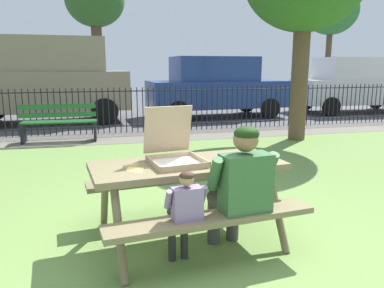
% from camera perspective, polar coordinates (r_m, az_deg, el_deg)
% --- Properties ---
extents(ground, '(28.00, 10.77, 0.02)m').
position_cam_1_polar(ground, '(4.60, -3.41, -9.78)').
color(ground, '#709348').
extents(cobblestone_walkway, '(28.00, 1.40, 0.01)m').
position_cam_1_polar(cobblestone_walkway, '(9.08, -8.95, 0.96)').
color(cobblestone_walkway, slate).
extents(street_asphalt, '(28.00, 7.40, 0.01)m').
position_cam_1_polar(street_asphalt, '(13.42, -10.71, 4.36)').
color(street_asphalt, '#515154').
extents(picnic_table_foreground, '(1.95, 1.67, 0.79)m').
position_cam_1_polar(picnic_table_foreground, '(3.65, -0.65, -5.43)').
color(picnic_table_foreground, olive).
rests_on(picnic_table_foreground, ground).
extents(pizza_box_open, '(0.55, 0.60, 0.52)m').
position_cam_1_polar(pizza_box_open, '(3.60, -2.84, -0.80)').
color(pizza_box_open, tan).
rests_on(pizza_box_open, picnic_table_foreground).
extents(pizza_slice_on_table, '(0.19, 0.24, 0.02)m').
position_cam_1_polar(pizza_slice_on_table, '(3.43, -8.68, -3.56)').
color(pizza_slice_on_table, '#F9DA67').
rests_on(pizza_slice_on_table, picnic_table_foreground).
extents(adult_at_table, '(0.63, 0.62, 1.19)m').
position_cam_1_polar(adult_at_table, '(3.31, 7.21, -6.26)').
color(adult_at_table, '#3F3F3F').
rests_on(adult_at_table, ground).
extents(child_at_table, '(0.36, 0.35, 0.86)m').
position_cam_1_polar(child_at_table, '(3.14, -1.17, -9.86)').
color(child_at_table, '#292929').
rests_on(child_at_table, ground).
extents(iron_fence_streetside, '(18.56, 0.03, 1.13)m').
position_cam_1_polar(iron_fence_streetside, '(9.68, -9.45, 5.09)').
color(iron_fence_streetside, black).
rests_on(iron_fence_streetside, ground).
extents(park_bench_center, '(1.61, 0.51, 0.85)m').
position_cam_1_polar(park_bench_center, '(8.88, -19.30, 2.94)').
color(park_bench_center, '#21602B').
rests_on(park_bench_center, ground).
extents(parked_car_left, '(4.79, 2.26, 2.46)m').
position_cam_1_polar(parked_car_left, '(11.97, -21.24, 9.20)').
color(parked_car_left, gray).
rests_on(parked_car_left, ground).
extents(parked_car_center, '(4.47, 2.06, 1.94)m').
position_cam_1_polar(parked_car_center, '(12.48, 3.57, 8.66)').
color(parked_car_center, navy).
rests_on(parked_car_center, ground).
extents(parked_car_right, '(4.50, 2.12, 1.94)m').
position_cam_1_polar(parked_car_right, '(14.96, 23.46, 8.24)').
color(parked_car_right, silver).
rests_on(parked_car_right, ground).
extents(far_tree_midleft, '(2.54, 2.54, 5.58)m').
position_cam_1_polar(far_tree_midleft, '(18.01, -14.35, 19.82)').
color(far_tree_midleft, brown).
rests_on(far_tree_midleft, ground).
extents(far_tree_center, '(2.70, 2.70, 5.61)m').
position_cam_1_polar(far_tree_center, '(21.50, 20.17, 18.23)').
color(far_tree_center, brown).
rests_on(far_tree_center, ground).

